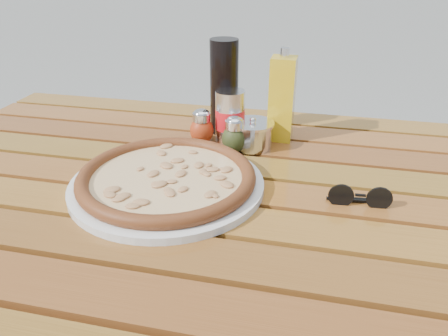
% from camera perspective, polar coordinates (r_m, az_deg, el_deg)
% --- Properties ---
extents(table, '(1.40, 0.90, 0.75)m').
position_cam_1_polar(table, '(0.86, -0.30, -6.90)').
color(table, '#361F0C').
rests_on(table, ground).
extents(plate, '(0.42, 0.42, 0.01)m').
position_cam_1_polar(plate, '(0.82, -7.42, -2.13)').
color(plate, silver).
rests_on(plate, table).
extents(pizza, '(0.35, 0.35, 0.03)m').
position_cam_1_polar(pizza, '(0.81, -7.49, -1.16)').
color(pizza, '#FCE7B4').
rests_on(pizza, plate).
extents(pepper_shaker, '(0.07, 0.07, 0.08)m').
position_cam_1_polar(pepper_shaker, '(0.99, -2.93, 5.34)').
color(pepper_shaker, '#B33814').
rests_on(pepper_shaker, table).
extents(oregano_shaker, '(0.06, 0.06, 0.08)m').
position_cam_1_polar(oregano_shaker, '(0.95, 1.36, 4.30)').
color(oregano_shaker, '#384019').
rests_on(oregano_shaker, table).
extents(dark_bottle, '(0.08, 0.08, 0.22)m').
position_cam_1_polar(dark_bottle, '(1.03, 0.02, 10.51)').
color(dark_bottle, black).
rests_on(dark_bottle, table).
extents(soda_can, '(0.07, 0.07, 0.12)m').
position_cam_1_polar(soda_can, '(0.99, 0.79, 6.65)').
color(soda_can, silver).
rests_on(soda_can, table).
extents(olive_oil_cruet, '(0.06, 0.06, 0.21)m').
position_cam_1_polar(olive_oil_cruet, '(1.00, 7.58, 8.96)').
color(olive_oil_cruet, gold).
rests_on(olive_oil_cruet, table).
extents(parmesan_tin, '(0.12, 0.12, 0.07)m').
position_cam_1_polar(parmesan_tin, '(0.97, 3.73, 4.41)').
color(parmesan_tin, silver).
rests_on(parmesan_tin, table).
extents(sunglasses, '(0.11, 0.03, 0.04)m').
position_cam_1_polar(sunglasses, '(0.79, 17.30, -3.72)').
color(sunglasses, black).
rests_on(sunglasses, table).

